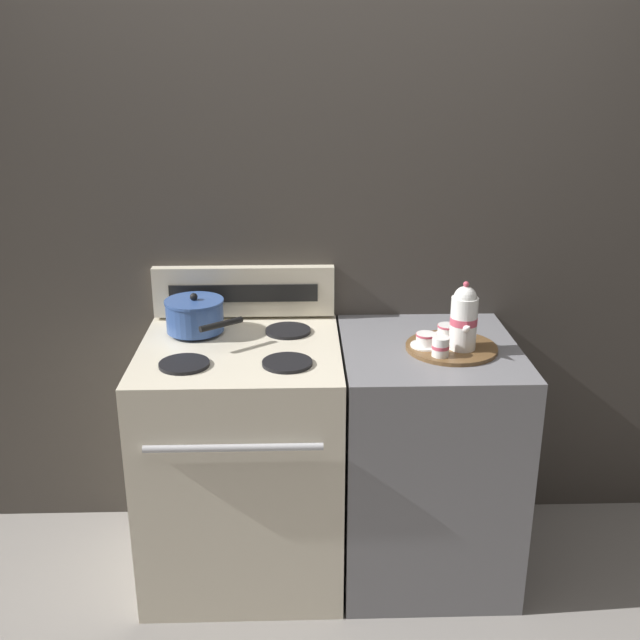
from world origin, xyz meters
name	(u,v)px	position (x,y,z in m)	size (l,w,h in m)	color
ground_plane	(328,558)	(0.00, 0.00, 0.00)	(6.00, 6.00, 0.00)	gray
wall_back	(325,261)	(0.00, 0.36, 1.10)	(6.00, 0.05, 2.20)	#423D38
stove	(244,459)	(-0.31, 0.00, 0.44)	(0.71, 0.70, 0.90)	beige
control_panel	(244,291)	(-0.31, 0.31, 1.00)	(0.69, 0.05, 0.19)	beige
side_counter	(425,457)	(0.36, 0.00, 0.44)	(0.62, 0.67, 0.89)	slate
saucepan	(195,315)	(-0.48, 0.15, 0.96)	(0.29, 0.32, 0.14)	#335193
serving_tray	(451,347)	(0.42, -0.04, 0.89)	(0.32, 0.32, 0.01)	brown
teapot	(464,318)	(0.45, -0.06, 1.01)	(0.09, 0.15, 0.24)	white
teacup_left	(447,331)	(0.42, 0.05, 0.92)	(0.11, 0.11, 0.05)	white
teacup_right	(426,340)	(0.33, -0.04, 0.92)	(0.11, 0.11, 0.05)	white
creamer_jug	(441,347)	(0.37, -0.13, 0.93)	(0.06, 0.06, 0.07)	white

